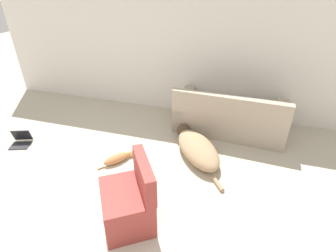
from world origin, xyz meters
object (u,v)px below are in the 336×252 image
object	(u,v)px
dog	(197,147)
laptop_open	(21,140)
cat	(118,158)
side_chair	(129,202)
couch	(229,117)

from	to	relation	value
dog	laptop_open	size ratio (longest dim) A/B	3.58
cat	side_chair	size ratio (longest dim) A/B	0.62
couch	laptop_open	bearing A→B (deg)	26.46
couch	dog	bearing A→B (deg)	68.62
side_chair	couch	bearing A→B (deg)	125.48
laptop_open	side_chair	distance (m)	2.67
cat	laptop_open	bearing A→B (deg)	127.23
couch	dog	size ratio (longest dim) A/B	1.42
couch	laptop_open	world-z (taller)	couch
dog	laptop_open	bearing A→B (deg)	65.78
couch	side_chair	size ratio (longest dim) A/B	2.32
couch	side_chair	world-z (taller)	couch
cat	side_chair	xyz separation A→B (m)	(0.64, -0.98, 0.23)
couch	side_chair	xyz separation A→B (m)	(-0.93, -2.41, 0.02)
dog	side_chair	world-z (taller)	side_chair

